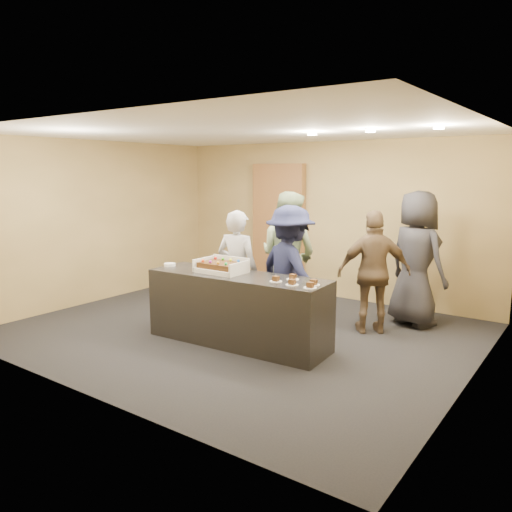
% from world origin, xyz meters
% --- Properties ---
extents(room, '(6.04, 6.00, 2.70)m').
position_xyz_m(room, '(0.00, 0.00, 1.35)').
color(room, black).
rests_on(room, ground).
extents(serving_counter, '(2.44, 0.83, 0.90)m').
position_xyz_m(serving_counter, '(0.28, -0.42, 0.45)').
color(serving_counter, black).
rests_on(serving_counter, floor).
extents(storage_cabinet, '(1.06, 0.15, 2.33)m').
position_xyz_m(storage_cabinet, '(-0.94, 2.41, 1.16)').
color(storage_cabinet, brown).
rests_on(storage_cabinet, floor).
extents(cake_box, '(0.62, 0.43, 0.18)m').
position_xyz_m(cake_box, '(0.01, -0.40, 0.94)').
color(cake_box, white).
rests_on(cake_box, serving_counter).
extents(sheet_cake, '(0.53, 0.36, 0.11)m').
position_xyz_m(sheet_cake, '(0.01, -0.42, 1.00)').
color(sheet_cake, '#3B220D').
rests_on(sheet_cake, cake_box).
extents(plate_stack, '(0.16, 0.16, 0.04)m').
position_xyz_m(plate_stack, '(-0.84, -0.50, 0.92)').
color(plate_stack, white).
rests_on(plate_stack, serving_counter).
extents(slice_a, '(0.15, 0.15, 0.07)m').
position_xyz_m(slice_a, '(0.89, -0.48, 0.92)').
color(slice_a, white).
rests_on(slice_a, serving_counter).
extents(slice_b, '(0.15, 0.15, 0.07)m').
position_xyz_m(slice_b, '(1.00, -0.26, 0.92)').
color(slice_b, white).
rests_on(slice_b, serving_counter).
extents(slice_c, '(0.15, 0.15, 0.07)m').
position_xyz_m(slice_c, '(1.15, -0.52, 0.92)').
color(slice_c, white).
rests_on(slice_c, serving_counter).
extents(slice_d, '(0.15, 0.15, 0.07)m').
position_xyz_m(slice_d, '(1.35, -0.38, 0.92)').
color(slice_d, white).
rests_on(slice_d, serving_counter).
extents(slice_e, '(0.15, 0.15, 0.07)m').
position_xyz_m(slice_e, '(1.39, -0.54, 0.92)').
color(slice_e, white).
rests_on(slice_e, serving_counter).
extents(person_server_grey, '(0.66, 0.49, 1.68)m').
position_xyz_m(person_server_grey, '(-0.07, 0.03, 0.84)').
color(person_server_grey, '#AEAEB4').
rests_on(person_server_grey, floor).
extents(person_sage_man, '(0.95, 0.76, 1.90)m').
position_xyz_m(person_sage_man, '(0.18, 0.93, 0.95)').
color(person_sage_man, gray).
rests_on(person_sage_man, floor).
extents(person_navy_man, '(1.29, 1.02, 1.75)m').
position_xyz_m(person_navy_man, '(0.63, 0.27, 0.88)').
color(person_navy_man, '#181C3C').
rests_on(person_navy_man, floor).
extents(person_brown_extra, '(1.04, 0.90, 1.68)m').
position_xyz_m(person_brown_extra, '(1.51, 1.01, 0.84)').
color(person_brown_extra, brown).
rests_on(person_brown_extra, floor).
extents(person_dark_suit, '(1.11, 0.95, 1.93)m').
position_xyz_m(person_dark_suit, '(1.86, 1.69, 0.97)').
color(person_dark_suit, '#27262C').
rests_on(person_dark_suit, floor).
extents(ceiling_spotlights, '(1.72, 0.12, 0.03)m').
position_xyz_m(ceiling_spotlights, '(1.60, 0.50, 2.67)').
color(ceiling_spotlights, '#FFEAC6').
rests_on(ceiling_spotlights, ceiling).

